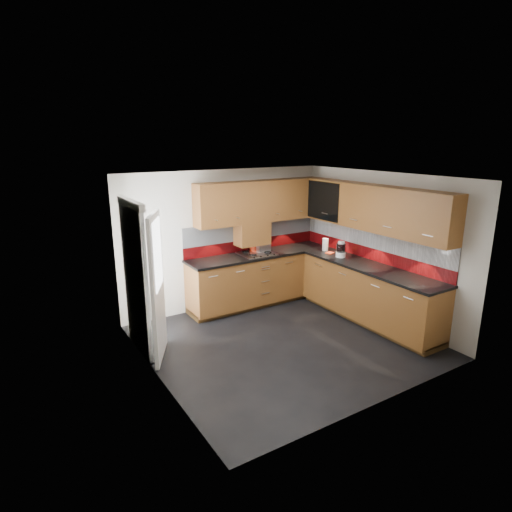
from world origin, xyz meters
TOP-DOWN VIEW (x-y plane):
  - room at (0.00, 0.00)m, footprint 4.00×3.80m
  - base_cabinets at (1.07, 0.72)m, footprint 2.70×3.20m
  - countertop at (1.05, 0.70)m, footprint 2.72×3.22m
  - backsplash at (1.28, 0.93)m, footprint 2.70×3.20m
  - upper_cabinets at (1.23, 0.78)m, footprint 2.50×3.20m
  - extractor_hood at (0.45, 1.64)m, footprint 0.60×0.33m
  - glass_cabinet at (1.71, 1.07)m, footprint 0.32×0.80m
  - back_door at (-1.78, 0.75)m, footprint 0.42×1.19m
  - gas_hob at (0.45, 1.47)m, footprint 0.59×0.52m
  - utensil_pot at (0.47, 1.63)m, footprint 0.12×0.12m
  - toaster at (0.63, 1.59)m, footprint 0.31×0.23m
  - food_processor at (1.56, 0.56)m, footprint 0.16×0.16m
  - paper_towel at (1.63, 1.03)m, footprint 0.13×0.13m
  - orange_cloth at (1.57, 0.84)m, footprint 0.16×0.15m

SIDE VIEW (x-z plane):
  - base_cabinets at x=1.07m, z-range -0.04..0.91m
  - countertop at x=1.05m, z-range 0.90..0.94m
  - orange_cloth at x=1.57m, z-range 0.94..0.95m
  - gas_hob at x=0.45m, z-range 0.93..0.98m
  - back_door at x=-1.78m, z-range 0.01..2.05m
  - utensil_pot at x=0.47m, z-range 0.82..1.26m
  - toaster at x=0.63m, z-range 0.94..1.14m
  - paper_towel at x=1.63m, z-range 0.94..1.16m
  - food_processor at x=1.56m, z-range 0.93..1.20m
  - backsplash at x=1.28m, z-range 0.94..1.48m
  - extractor_hood at x=0.45m, z-range 1.08..1.48m
  - room at x=0.00m, z-range 0.18..2.82m
  - upper_cabinets at x=1.23m, z-range 1.48..2.20m
  - glass_cabinet at x=1.71m, z-range 1.54..2.20m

